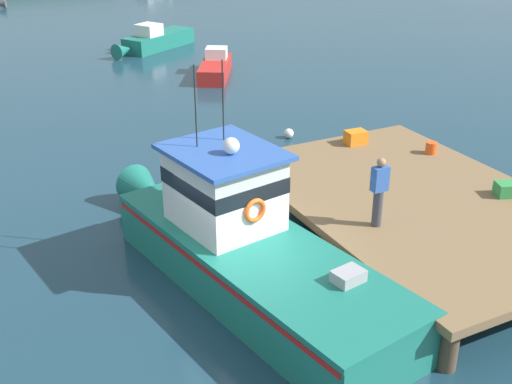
{
  "coord_description": "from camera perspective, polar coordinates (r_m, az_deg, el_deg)",
  "views": [
    {
      "loc": [
        -5.26,
        -10.98,
        8.08
      ],
      "look_at": [
        1.2,
        1.7,
        1.4
      ],
      "focal_mm": 45.54,
      "sensor_mm": 36.0,
      "label": 1
    }
  ],
  "objects": [
    {
      "name": "dock",
      "position": [
        16.45,
        14.0,
        -0.86
      ],
      "size": [
        6.0,
        9.0,
        1.2
      ],
      "color": "#4C3D2D",
      "rests_on": "ground"
    },
    {
      "name": "deckhand_by_the_boat",
      "position": [
        14.49,
        10.75,
        0.12
      ],
      "size": [
        0.36,
        0.22,
        1.63
      ],
      "color": "#383842",
      "rests_on": "dock"
    },
    {
      "name": "ground_plane",
      "position": [
        14.61,
        -1.18,
        -8.43
      ],
      "size": [
        200.0,
        200.0,
        0.0
      ],
      "primitive_type": "plane",
      "color": "#193847"
    },
    {
      "name": "mooring_buoy_outer",
      "position": [
        23.18,
        2.9,
        5.17
      ],
      "size": [
        0.35,
        0.35,
        0.35
      ],
      "primitive_type": "sphere",
      "color": "silver",
      "rests_on": "ground"
    },
    {
      "name": "moored_boat_outer_mooring",
      "position": [
        37.06,
        -8.93,
        13.03
      ],
      "size": [
        5.44,
        3.82,
        1.44
      ],
      "color": "#196B5B",
      "rests_on": "ground"
    },
    {
      "name": "crate_stack_near_edge",
      "position": [
        19.46,
        8.75,
        4.78
      ],
      "size": [
        0.62,
        0.47,
        0.4
      ],
      "primitive_type": "cube",
      "rotation": [
        0.0,
        0.0,
        -0.05
      ],
      "color": "orange",
      "rests_on": "dock"
    },
    {
      "name": "bait_bucket",
      "position": [
        19.18,
        15.14,
        3.77
      ],
      "size": [
        0.32,
        0.32,
        0.34
      ],
      "primitive_type": "cylinder",
      "color": "#E04C19",
      "rests_on": "dock"
    },
    {
      "name": "moored_boat_near_channel",
      "position": [
        31.43,
        -3.55,
        10.99
      ],
      "size": [
        3.26,
        4.65,
        1.23
      ],
      "color": "red",
      "rests_on": "ground"
    },
    {
      "name": "main_fishing_boat",
      "position": [
        14.32,
        -1.28,
        -4.46
      ],
      "size": [
        3.85,
        9.97,
        4.8
      ],
      "color": "#196B5B",
      "rests_on": "ground"
    },
    {
      "name": "crate_single_by_cleat",
      "position": [
        17.11,
        21.28,
        0.24
      ],
      "size": [
        0.72,
        0.62,
        0.34
      ],
      "primitive_type": "cube",
      "rotation": [
        0.0,
        0.0,
        -0.36
      ],
      "color": "#2D8442",
      "rests_on": "dock"
    }
  ]
}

